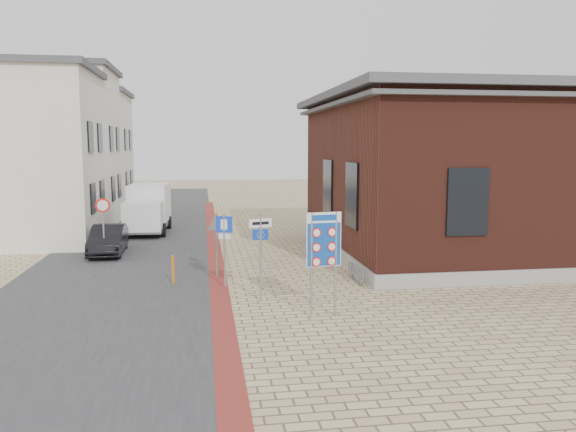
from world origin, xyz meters
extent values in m
plane|color=tan|center=(0.00, 0.00, 0.00)|extent=(120.00, 120.00, 0.00)
cube|color=#38383A|center=(-5.50, 15.00, 0.01)|extent=(7.00, 60.00, 0.02)
cube|color=maroon|center=(-2.00, 10.00, 0.01)|extent=(0.60, 40.00, 0.02)
cube|color=gray|center=(9.00, 7.00, 0.25)|extent=(12.15, 12.15, 0.50)
cube|color=#4C1F18|center=(9.00, 7.00, 3.50)|extent=(12.00, 12.00, 6.00)
cube|color=#49494E|center=(9.00, 7.00, 6.65)|extent=(13.00, 13.00, 0.30)
cube|color=#49494E|center=(9.00, 7.00, 6.25)|extent=(12.70, 12.70, 0.15)
cube|color=black|center=(2.98, 4.00, 2.80)|extent=(0.12, 1.60, 2.40)
cube|color=black|center=(2.98, 8.00, 2.80)|extent=(0.12, 1.60, 2.40)
cube|color=black|center=(6.00, 0.98, 2.80)|extent=(1.40, 0.12, 2.20)
cube|color=white|center=(-11.00, 12.00, 4.00)|extent=(7.00, 6.00, 8.00)
cube|color=#49494E|center=(-11.00, 12.00, 8.15)|extent=(7.40, 6.40, 0.30)
cube|color=black|center=(-7.48, 10.80, 2.20)|extent=(0.10, 1.10, 1.40)
cube|color=black|center=(-7.48, 13.20, 2.20)|extent=(0.10, 1.10, 1.40)
cube|color=black|center=(-7.48, 10.80, 5.00)|extent=(0.10, 1.10, 1.40)
cube|color=black|center=(-7.48, 13.20, 5.00)|extent=(0.10, 1.10, 1.40)
cube|color=white|center=(-11.00, 18.00, 4.40)|extent=(7.00, 6.00, 8.80)
cube|color=#49494E|center=(-11.00, 18.00, 8.95)|extent=(7.40, 6.40, 0.30)
cube|color=black|center=(-7.48, 16.80, 2.20)|extent=(0.10, 1.10, 1.40)
cube|color=black|center=(-7.48, 19.20, 2.20)|extent=(0.10, 1.10, 1.40)
cube|color=black|center=(-7.48, 16.80, 5.00)|extent=(0.10, 1.10, 1.40)
cube|color=black|center=(-7.48, 19.20, 5.00)|extent=(0.10, 1.10, 1.40)
cube|color=white|center=(-11.00, 24.00, 4.00)|extent=(7.00, 6.00, 8.00)
cube|color=#49494E|center=(-11.00, 24.00, 8.15)|extent=(7.40, 6.40, 0.30)
cube|color=black|center=(-7.48, 22.80, 2.20)|extent=(0.10, 1.10, 1.40)
cube|color=black|center=(-7.48, 25.20, 2.20)|extent=(0.10, 1.10, 1.40)
cube|color=black|center=(-7.48, 22.80, 5.00)|extent=(0.10, 1.10, 1.40)
cube|color=black|center=(-7.48, 25.20, 5.00)|extent=(0.10, 1.10, 1.40)
torus|color=slate|center=(2.65, 1.60, 0.28)|extent=(0.04, 0.60, 0.60)
torus|color=slate|center=(2.65, 1.90, 0.28)|extent=(0.04, 0.60, 0.60)
torus|color=slate|center=(2.65, 2.20, 0.28)|extent=(0.04, 0.60, 0.60)
torus|color=slate|center=(2.65, 2.50, 0.28)|extent=(0.04, 0.60, 0.60)
torus|color=slate|center=(2.65, 2.80, 0.28)|extent=(0.04, 0.60, 0.60)
cube|color=slate|center=(2.65, 2.20, 0.02)|extent=(0.08, 1.60, 0.04)
imported|color=black|center=(-6.50, 8.55, 0.62)|extent=(1.41, 3.81, 1.24)
cube|color=slate|center=(-5.36, 14.22, 0.40)|extent=(2.07, 4.89, 0.22)
cube|color=white|center=(-5.43, 12.52, 1.12)|extent=(1.94, 1.59, 1.43)
cube|color=black|center=(-5.46, 11.86, 1.38)|extent=(1.70, 0.15, 0.71)
cube|color=white|center=(-5.33, 15.02, 1.56)|extent=(2.09, 3.29, 1.96)
cylinder|color=black|center=(-6.36, 12.83, 0.36)|extent=(0.25, 0.72, 0.71)
cylinder|color=black|center=(-4.49, 12.75, 0.36)|extent=(0.25, 0.72, 0.71)
cylinder|color=black|center=(-6.24, 15.68, 0.36)|extent=(0.25, 0.72, 0.71)
cylinder|color=black|center=(-4.37, 15.61, 0.36)|extent=(0.25, 0.72, 0.71)
cylinder|color=gray|center=(0.38, -1.54, 1.43)|extent=(0.07, 0.07, 2.86)
cylinder|color=gray|center=(1.06, -1.46, 1.43)|extent=(0.07, 0.07, 2.86)
cube|color=white|center=(0.72, -1.50, 2.12)|extent=(0.97, 0.17, 1.47)
cube|color=#0D43A4|center=(0.72, -1.50, 2.12)|extent=(0.94, 0.17, 1.43)
cube|color=white|center=(0.72, -1.50, 2.71)|extent=(0.94, 0.18, 0.28)
cylinder|color=gray|center=(-0.80, 0.30, 1.32)|extent=(0.07, 0.07, 2.63)
cube|color=white|center=(-0.80, 0.30, 2.35)|extent=(0.70, 0.22, 0.25)
cube|color=#0F38B7|center=(-0.80, 0.30, 2.00)|extent=(0.48, 0.16, 0.32)
cylinder|color=gray|center=(-1.80, 2.00, 1.22)|extent=(0.07, 0.07, 2.43)
cube|color=blue|center=(-1.80, 2.00, 2.09)|extent=(0.53, 0.19, 0.54)
cube|color=white|center=(-1.80, 2.00, 1.70)|extent=(0.39, 0.15, 0.18)
cylinder|color=gray|center=(-2.02, 3.50, 1.08)|extent=(0.07, 0.07, 2.15)
cylinder|color=gray|center=(-6.50, 7.53, 1.24)|extent=(0.07, 0.07, 2.48)
cylinder|color=red|center=(-6.50, 7.53, 2.20)|extent=(0.58, 0.17, 0.59)
cylinder|color=orange|center=(-3.50, 2.80, 0.49)|extent=(0.11, 0.11, 0.97)
camera|label=1|loc=(-2.45, -15.98, 4.62)|focal=35.00mm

